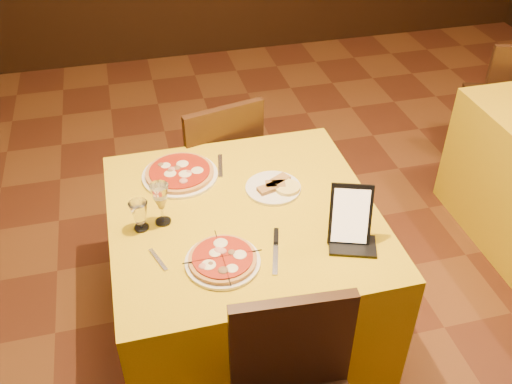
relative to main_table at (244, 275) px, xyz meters
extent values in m
cube|color=#5E2D19|center=(0.59, -0.24, -0.38)|extent=(6.00, 7.00, 0.01)
cube|color=gold|center=(0.00, 0.00, 0.00)|extent=(1.10, 1.10, 0.75)
cylinder|color=white|center=(-0.14, -0.27, 0.38)|extent=(0.28, 0.28, 0.01)
cylinder|color=#AD4C23|center=(-0.14, -0.27, 0.40)|extent=(0.26, 0.26, 0.02)
cylinder|color=white|center=(-0.22, 0.31, 0.38)|extent=(0.34, 0.34, 0.01)
cylinder|color=#AD4C23|center=(-0.22, 0.31, 0.40)|extent=(0.31, 0.31, 0.02)
cylinder|color=white|center=(0.16, 0.12, 0.38)|extent=(0.24, 0.24, 0.01)
cylinder|color=olive|center=(0.16, 0.12, 0.40)|extent=(0.15, 0.15, 0.02)
cube|color=black|center=(0.36, -0.26, 0.49)|extent=(0.18, 0.14, 0.23)
cube|color=silver|center=(0.06, -0.27, 0.38)|extent=(0.09, 0.24, 0.01)
cube|color=silver|center=(-0.37, -0.20, 0.38)|extent=(0.06, 0.13, 0.01)
cube|color=silver|center=(-0.03, 0.35, 0.38)|extent=(0.05, 0.18, 0.01)
camera|label=1|loc=(-0.39, -1.78, 1.89)|focal=40.00mm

